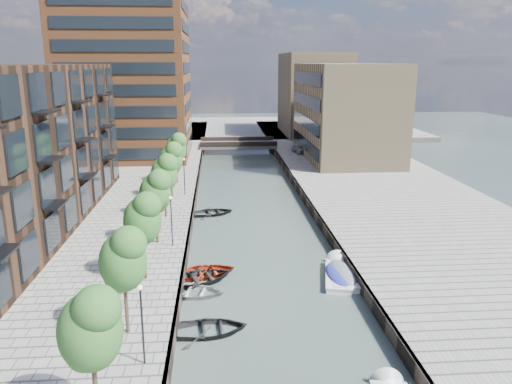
{
  "coord_description": "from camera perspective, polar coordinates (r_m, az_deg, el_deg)",
  "views": [
    {
      "loc": [
        -3.42,
        -13.74,
        15.18
      ],
      "look_at": [
        0.0,
        30.98,
        3.5
      ],
      "focal_mm": 35.0,
      "sensor_mm": 36.0,
      "label": 1
    }
  ],
  "objects": [
    {
      "name": "tree_1",
      "position": [
        27.11,
        -14.98,
        -7.28
      ],
      "size": [
        2.5,
        2.5,
        5.95
      ],
      "color": "#382619",
      "rests_on": "quay_left"
    },
    {
      "name": "motorboat_4",
      "position": [
        37.64,
        9.76,
        -9.03
      ],
      "size": [
        2.45,
        5.75,
        1.86
      ],
      "color": "silver",
      "rests_on": "ground"
    },
    {
      "name": "bridge",
      "position": [
        86.9,
        -2.07,
        5.46
      ],
      "size": [
        13.0,
        6.0,
        1.3
      ],
      "color": "gray",
      "rests_on": "ground"
    },
    {
      "name": "quay_wall_right",
      "position": [
        56.51,
        5.48,
        -0.53
      ],
      "size": [
        0.25,
        140.0,
        1.0
      ],
      "primitive_type": "cube",
      "color": "#332823",
      "rests_on": "ground"
    },
    {
      "name": "tree_0",
      "position": [
        20.92,
        -18.45,
        -14.38
      ],
      "size": [
        2.5,
        2.5,
        5.95
      ],
      "color": "#382619",
      "rests_on": "quay_left"
    },
    {
      "name": "motorboat_3",
      "position": [
        37.21,
        9.34,
        -9.34
      ],
      "size": [
        2.78,
        5.41,
        1.72
      ],
      "color": "white",
      "rests_on": "ground"
    },
    {
      "name": "lamp_0",
      "position": [
        24.96,
        -12.93,
        -13.68
      ],
      "size": [
        0.24,
        0.24,
        4.12
      ],
      "color": "black",
      "rests_on": "quay_left"
    },
    {
      "name": "tan_block_near",
      "position": [
        78.52,
        10.09,
        9.13
      ],
      "size": [
        12.0,
        25.0,
        14.0
      ],
      "primitive_type": "cube",
      "color": "#9A835E",
      "rests_on": "quay_right"
    },
    {
      "name": "tree_2",
      "position": [
        33.62,
        -12.88,
        -2.86
      ],
      "size": [
        2.5,
        2.5,
        5.95
      ],
      "color": "#382619",
      "rests_on": "quay_left"
    },
    {
      "name": "lamp_1",
      "position": [
        39.68,
        -9.65,
        -2.72
      ],
      "size": [
        0.24,
        0.24,
        4.12
      ],
      "color": "black",
      "rests_on": "quay_left"
    },
    {
      "name": "sloop_0",
      "position": [
        30.12,
        -5.47,
        -15.74
      ],
      "size": [
        4.94,
        3.77,
        0.96
      ],
      "primitive_type": "imported",
      "rotation": [
        0.0,
        0.0,
        1.68
      ],
      "color": "black",
      "rests_on": "ground"
    },
    {
      "name": "quay_wall_left",
      "position": [
        55.77,
        -6.97,
        -0.77
      ],
      "size": [
        0.25,
        140.0,
        1.0
      ],
      "primitive_type": "cube",
      "color": "#332823",
      "rests_on": "ground"
    },
    {
      "name": "apartment_block",
      "position": [
        47.32,
        -24.91,
        4.51
      ],
      "size": [
        8.0,
        38.0,
        14.0
      ],
      "primitive_type": "cube",
      "color": "black",
      "rests_on": "quay_left"
    },
    {
      "name": "tree_3",
      "position": [
        40.29,
        -11.48,
        0.12
      ],
      "size": [
        2.5,
        2.5,
        5.95
      ],
      "color": "#382619",
      "rests_on": "quay_left"
    },
    {
      "name": "sloop_2",
      "position": [
        37.33,
        -5.94,
        -9.48
      ],
      "size": [
        5.52,
        4.55,
        0.99
      ],
      "primitive_type": "imported",
      "rotation": [
        0.0,
        0.0,
        1.83
      ],
      "color": "#A12911",
      "rests_on": "ground"
    },
    {
      "name": "tree_6",
      "position": [
        60.76,
        -9.15,
        5.06
      ],
      "size": [
        2.5,
        2.5,
        5.95
      ],
      "color": "#382619",
      "rests_on": "quay_left"
    },
    {
      "name": "tree_4",
      "position": [
        47.06,
        -10.48,
        2.24
      ],
      "size": [
        2.5,
        2.5,
        5.95
      ],
      "color": "#382619",
      "rests_on": "quay_left"
    },
    {
      "name": "car",
      "position": [
        80.89,
        4.92,
        4.92
      ],
      "size": [
        2.29,
        4.07,
        1.31
      ],
      "primitive_type": "imported",
      "rotation": [
        0.0,
        0.0,
        0.21
      ],
      "color": "#9A9B9F",
      "rests_on": "quay_right"
    },
    {
      "name": "water",
      "position": [
        55.94,
        -0.71,
        -1.15
      ],
      "size": [
        300.0,
        300.0,
        0.0
      ],
      "primitive_type": "plane",
      "color": "#38473F",
      "rests_on": "ground"
    },
    {
      "name": "lamp_2",
      "position": [
        55.12,
        -8.21,
        2.23
      ],
      "size": [
        0.24,
        0.24,
        4.12
      ],
      "color": "black",
      "rests_on": "quay_left"
    },
    {
      "name": "tree_5",
      "position": [
        53.89,
        -9.73,
        3.83
      ],
      "size": [
        2.5,
        2.5,
        5.95
      ],
      "color": "#382619",
      "rests_on": "quay_left"
    },
    {
      "name": "sloop_1",
      "position": [
        36.36,
        -6.55,
        -10.18
      ],
      "size": [
        6.06,
        5.28,
        1.05
      ],
      "primitive_type": "imported",
      "rotation": [
        0.0,
        0.0,
        1.97
      ],
      "color": "black",
      "rests_on": "ground"
    },
    {
      "name": "sloop_3",
      "position": [
        34.56,
        -7.36,
        -11.59
      ],
      "size": [
        4.93,
        3.92,
        0.92
      ],
      "primitive_type": "imported",
      "rotation": [
        0.0,
        0.0,
        1.38
      ],
      "color": "#B1B0AF",
      "rests_on": "ground"
    },
    {
      "name": "quay_right",
      "position": [
        58.99,
        15.0,
        -0.32
      ],
      "size": [
        20.0,
        140.0,
        1.0
      ],
      "primitive_type": "cube",
      "color": "gray",
      "rests_on": "ground"
    },
    {
      "name": "tan_block_far",
      "position": [
        103.76,
        6.54,
        11.09
      ],
      "size": [
        12.0,
        20.0,
        16.0
      ],
      "primitive_type": "cube",
      "color": "#9A835E",
      "rests_on": "quay_right"
    },
    {
      "name": "tower",
      "position": [
        79.9,
        -14.65,
        14.73
      ],
      "size": [
        18.0,
        18.0,
        30.0
      ],
      "primitive_type": "cube",
      "color": "brown",
      "rests_on": "quay_left"
    },
    {
      "name": "far_closure",
      "position": [
        114.73,
        -2.65,
        7.23
      ],
      "size": [
        80.0,
        40.0,
        1.0
      ],
      "primitive_type": "cube",
      "color": "gray",
      "rests_on": "ground"
    },
    {
      "name": "sloop_4",
      "position": [
        51.54,
        -5.08,
        -2.59
      ],
      "size": [
        5.18,
        4.23,
        0.94
      ],
      "primitive_type": "imported",
      "rotation": [
        0.0,
        0.0,
        1.81
      ],
      "color": "black",
      "rests_on": "ground"
    }
  ]
}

